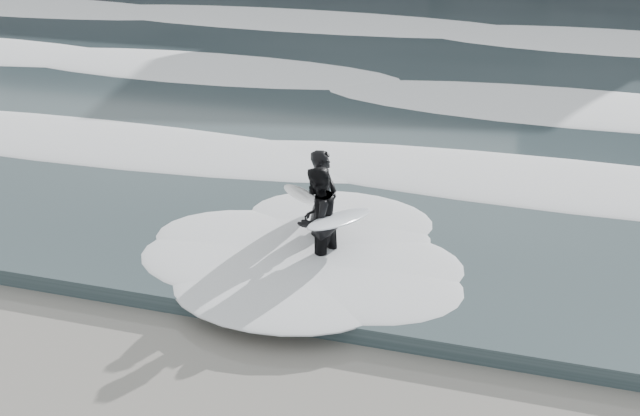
{
  "coord_description": "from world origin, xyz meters",
  "views": [
    {
      "loc": [
        4.47,
        -6.77,
        6.75
      ],
      "look_at": [
        0.77,
        5.5,
        1.0
      ],
      "focal_mm": 45.0,
      "sensor_mm": 36.0,
      "label": 1
    }
  ],
  "objects": [
    {
      "name": "sea",
      "position": [
        0.0,
        29.0,
        0.15
      ],
      "size": [
        90.0,
        52.0,
        0.3
      ],
      "primitive_type": "cube",
      "color": "#303F43",
      "rests_on": "ground"
    },
    {
      "name": "foam_far",
      "position": [
        0.0,
        25.0,
        0.45
      ],
      "size": [
        60.0,
        4.8,
        0.3
      ],
      "primitive_type": "ellipsoid",
      "color": "white",
      "rests_on": "sea"
    },
    {
      "name": "foam_mid",
      "position": [
        0.0,
        16.0,
        0.42
      ],
      "size": [
        60.0,
        4.0,
        0.24
      ],
      "primitive_type": "ellipsoid",
      "color": "white",
      "rests_on": "sea"
    },
    {
      "name": "surfer_right",
      "position": [
        0.85,
        5.13,
        0.95
      ],
      "size": [
        1.42,
        2.02,
        1.9
      ],
      "color": "black",
      "rests_on": "ground"
    },
    {
      "name": "foam_near",
      "position": [
        0.0,
        9.0,
        0.4
      ],
      "size": [
        60.0,
        3.2,
        0.2
      ],
      "primitive_type": "ellipsoid",
      "color": "white",
      "rests_on": "sea"
    },
    {
      "name": "surfer_left",
      "position": [
        0.67,
        5.88,
        0.98
      ],
      "size": [
        0.94,
        1.69,
        1.94
      ],
      "color": "black",
      "rests_on": "ground"
    }
  ]
}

